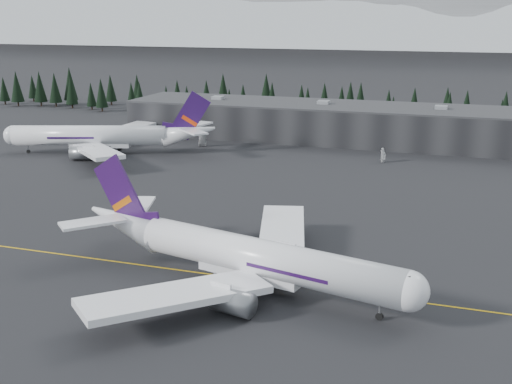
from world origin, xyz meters
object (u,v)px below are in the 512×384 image
(gse_vehicle_a, at_px, (203,144))
(gse_vehicle_b, at_px, (383,160))
(terminal, at_px, (351,123))
(jet_main, at_px, (237,253))
(jet_parked, at_px, (108,136))

(gse_vehicle_a, bearing_deg, gse_vehicle_b, -24.08)
(terminal, xyz_separation_m, jet_main, (4.86, -129.22, -0.91))
(jet_parked, bearing_deg, gse_vehicle_a, -158.85)
(terminal, distance_m, gse_vehicle_a, 52.58)
(jet_main, distance_m, gse_vehicle_a, 115.21)
(jet_main, xyz_separation_m, gse_vehicle_a, (-50.39, 103.50, -4.61))
(jet_main, bearing_deg, jet_parked, 144.73)
(jet_main, bearing_deg, terminal, 105.26)
(terminal, height_order, jet_parked, jet_parked)
(jet_parked, height_order, gse_vehicle_b, jet_parked)
(gse_vehicle_a, height_order, gse_vehicle_b, gse_vehicle_a)
(terminal, distance_m, gse_vehicle_b, 34.97)
(jet_main, bearing_deg, gse_vehicle_b, 96.87)
(terminal, bearing_deg, gse_vehicle_b, -63.09)
(jet_parked, relative_size, gse_vehicle_a, 11.86)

